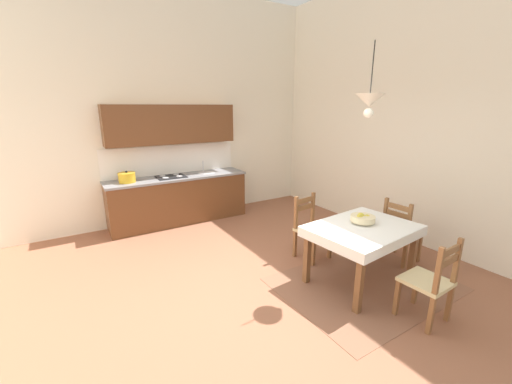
# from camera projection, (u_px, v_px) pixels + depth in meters

# --- Properties ---
(ground_plane) EXTENTS (6.40, 6.77, 0.10)m
(ground_plane) POSITION_uv_depth(u_px,v_px,m) (258.00, 291.00, 3.90)
(ground_plane) COLOR #935B42
(wall_back) EXTENTS (6.40, 0.12, 4.25)m
(wall_back) POSITION_uv_depth(u_px,v_px,m) (170.00, 109.00, 5.91)
(wall_back) COLOR silver
(wall_back) RESTS_ON ground_plane
(wall_right) EXTENTS (0.12, 6.77, 4.25)m
(wall_right) POSITION_uv_depth(u_px,v_px,m) (421.00, 109.00, 4.83)
(wall_right) COLOR silver
(wall_right) RESTS_ON ground_plane
(area_rug) EXTENTS (2.10, 1.60, 0.01)m
(area_rug) POSITION_uv_depth(u_px,v_px,m) (364.00, 284.00, 3.96)
(area_rug) COLOR #895942
(area_rug) RESTS_ON ground_plane
(kitchen_cabinetry) EXTENTS (2.59, 0.63, 2.20)m
(kitchen_cabinetry) POSITION_uv_depth(u_px,v_px,m) (177.00, 178.00, 5.94)
(kitchen_cabinetry) COLOR brown
(kitchen_cabinetry) RESTS_ON ground_plane
(dining_table) EXTENTS (1.37, 1.06, 0.75)m
(dining_table) POSITION_uv_depth(u_px,v_px,m) (362.00, 236.00, 3.88)
(dining_table) COLOR brown
(dining_table) RESTS_ON ground_plane
(dining_chair_kitchen_side) EXTENTS (0.47, 0.47, 0.93)m
(dining_chair_kitchen_side) POSITION_uv_depth(u_px,v_px,m) (311.00, 229.00, 4.59)
(dining_chair_kitchen_side) COLOR #D1BC89
(dining_chair_kitchen_side) RESTS_ON ground_plane
(dining_chair_window_side) EXTENTS (0.43, 0.43, 0.93)m
(dining_chair_window_side) POSITION_uv_depth(u_px,v_px,m) (401.00, 232.00, 4.46)
(dining_chair_window_side) COLOR #D1BC89
(dining_chair_window_side) RESTS_ON ground_plane
(dining_chair_camera_side) EXTENTS (0.44, 0.44, 0.93)m
(dining_chair_camera_side) POSITION_uv_depth(u_px,v_px,m) (430.00, 282.00, 3.20)
(dining_chair_camera_side) COLOR #D1BC89
(dining_chair_camera_side) RESTS_ON ground_plane
(fruit_bowl) EXTENTS (0.30, 0.30, 0.12)m
(fruit_bowl) POSITION_uv_depth(u_px,v_px,m) (363.00, 218.00, 3.93)
(fruit_bowl) COLOR beige
(fruit_bowl) RESTS_ON dining_table
(pendant_lamp) EXTENTS (0.32, 0.32, 0.81)m
(pendant_lamp) POSITION_uv_depth(u_px,v_px,m) (370.00, 101.00, 3.47)
(pendant_lamp) COLOR black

